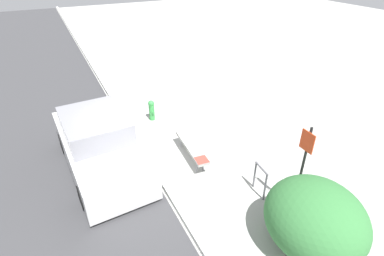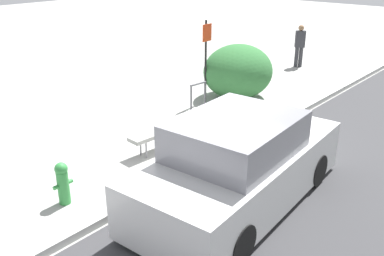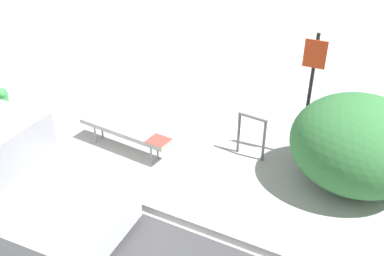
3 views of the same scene
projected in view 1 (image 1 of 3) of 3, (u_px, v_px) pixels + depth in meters
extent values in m
plane|color=#9E9E99|center=(154.00, 167.00, 8.68)|extent=(60.00, 60.00, 0.00)
cube|color=#B7B7B2|center=(153.00, 165.00, 8.65)|extent=(60.00, 0.20, 0.13)
cylinder|color=gray|center=(181.00, 142.00, 9.44)|extent=(0.04, 0.04, 0.38)
cylinder|color=gray|center=(197.00, 166.00, 8.39)|extent=(0.04, 0.04, 0.38)
cylinder|color=gray|center=(187.00, 141.00, 9.50)|extent=(0.04, 0.04, 0.38)
cylinder|color=gray|center=(203.00, 165.00, 8.45)|extent=(0.04, 0.04, 0.38)
cube|color=#999993|center=(191.00, 146.00, 8.82)|extent=(1.91, 0.49, 0.08)
cube|color=red|center=(202.00, 160.00, 8.19)|extent=(0.38, 0.36, 0.01)
cylinder|color=#515156|center=(255.00, 175.00, 7.75)|extent=(0.05, 0.05, 0.80)
cylinder|color=#515156|center=(265.00, 187.00, 7.35)|extent=(0.05, 0.05, 0.80)
cylinder|color=#515156|center=(262.00, 168.00, 7.35)|extent=(0.55, 0.11, 0.05)
cylinder|color=black|center=(301.00, 172.00, 6.70)|extent=(0.06, 0.06, 2.30)
cube|color=red|center=(307.00, 141.00, 6.26)|extent=(0.36, 0.02, 0.46)
cylinder|color=#338C3F|center=(152.00, 112.00, 10.92)|extent=(0.20, 0.20, 0.60)
sphere|color=#338C3F|center=(151.00, 103.00, 10.74)|extent=(0.22, 0.22, 0.22)
cylinder|color=#338C3F|center=(150.00, 109.00, 11.00)|extent=(0.08, 0.07, 0.07)
cylinder|color=#338C3F|center=(153.00, 112.00, 10.79)|extent=(0.08, 0.07, 0.07)
ellipsoid|color=#337038|center=(315.00, 219.00, 6.00)|extent=(2.11, 1.93, 1.56)
cylinder|color=black|center=(147.00, 175.00, 7.92)|extent=(0.61, 0.22, 0.60)
cylinder|color=black|center=(83.00, 197.00, 7.21)|extent=(0.61, 0.22, 0.60)
cylinder|color=black|center=(116.00, 129.00, 9.90)|extent=(0.61, 0.22, 0.60)
cylinder|color=black|center=(64.00, 143.00, 9.20)|extent=(0.61, 0.22, 0.60)
cube|color=silver|center=(101.00, 151.00, 8.43)|extent=(4.42, 2.06, 0.88)
cube|color=gray|center=(95.00, 126.00, 8.18)|extent=(2.17, 1.74, 0.62)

